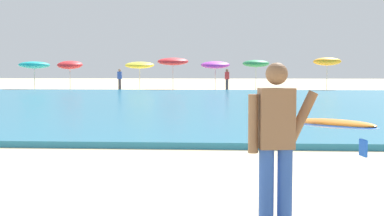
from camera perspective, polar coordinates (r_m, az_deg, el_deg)
ground_plane at (r=6.89m, az=-13.88°, el=-10.17°), size 160.00×160.00×0.00m
sea at (r=25.70m, az=-0.78°, el=0.49°), size 120.00×28.00×0.14m
surfer_with_board at (r=5.74m, az=10.69°, el=-2.52°), size 1.12×2.50×1.73m
beach_umbrella_0 at (r=43.55m, az=-15.53°, el=4.17°), size 2.26×2.28×2.16m
beach_umbrella_1 at (r=43.32m, az=-12.14°, el=4.24°), size 1.87×1.91×2.25m
beach_umbrella_2 at (r=44.41m, az=-5.27°, el=4.30°), size 2.27×2.30×2.20m
beach_umbrella_3 at (r=41.43m, az=-1.93°, el=4.68°), size 2.25×2.27×2.44m
beach_umbrella_4 at (r=42.16m, az=2.35°, el=4.34°), size 2.14×2.18×2.22m
beach_umbrella_5 at (r=43.54m, az=6.43°, el=4.45°), size 2.02×2.02×2.26m
beach_umbrella_6 at (r=41.71m, az=13.39°, el=4.55°), size 1.97×2.00×2.44m
beachgoer_near_row_left at (r=42.22m, az=-7.26°, el=2.91°), size 0.32×0.20×1.58m
beachgoer_near_row_mid at (r=40.87m, az=3.53°, el=2.90°), size 0.32×0.20×1.58m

